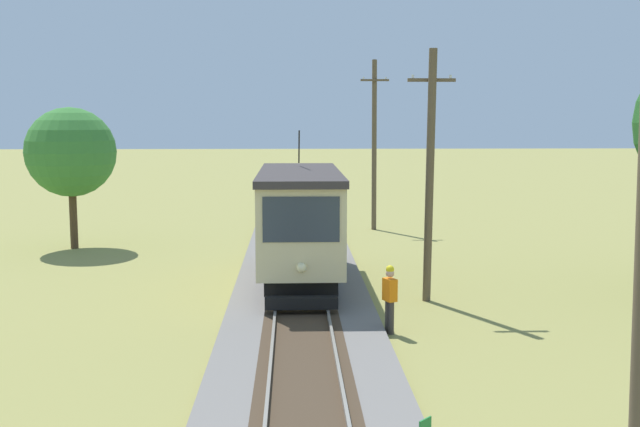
% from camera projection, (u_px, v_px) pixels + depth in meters
% --- Properties ---
extents(red_tram, '(2.60, 8.54, 4.79)m').
position_uv_depth(red_tram, '(300.00, 221.00, 24.17)').
color(red_tram, beige).
rests_on(red_tram, rail_right).
extents(utility_pole_near_tram, '(1.40, 0.60, 7.51)m').
position_uv_depth(utility_pole_near_tram, '(430.00, 175.00, 21.87)').
color(utility_pole_near_tram, brown).
rests_on(utility_pole_near_tram, ground).
extents(utility_pole_mid, '(1.40, 0.61, 8.38)m').
position_uv_depth(utility_pole_mid, '(374.00, 143.00, 36.69)').
color(utility_pole_mid, brown).
rests_on(utility_pole_mid, ground).
extents(track_worker, '(0.37, 0.44, 1.78)m').
position_uv_depth(track_worker, '(390.00, 296.00, 18.96)').
color(track_worker, '#38332D').
rests_on(track_worker, ground).
extents(tree_left_near, '(3.76, 3.76, 5.98)m').
position_uv_depth(tree_left_near, '(71.00, 152.00, 31.15)').
color(tree_left_near, '#4C3823').
rests_on(tree_left_near, ground).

